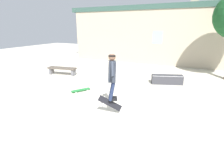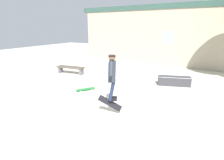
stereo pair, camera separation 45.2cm
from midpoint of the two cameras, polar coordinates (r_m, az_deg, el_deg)
ground_plane at (r=6.00m, az=-2.71°, el=-10.45°), size 40.00×40.00×0.00m
building_backdrop at (r=13.51m, az=18.57°, el=13.91°), size 14.55×0.52×5.69m
park_bench at (r=10.89m, az=-12.25°, el=3.68°), size 1.77×0.73×0.45m
skate_ledge at (r=9.12m, az=20.98°, el=-0.31°), size 1.56×0.89×0.45m
skater at (r=5.34m, az=2.44°, el=2.20°), size 0.62×1.09×1.47m
skateboard_flipping at (r=5.67m, az=1.64°, el=-7.62°), size 0.67×0.46×0.58m
skateboard_resting at (r=7.94m, az=-7.05°, el=-2.97°), size 0.64×0.83×0.08m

